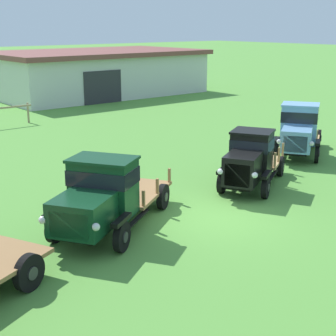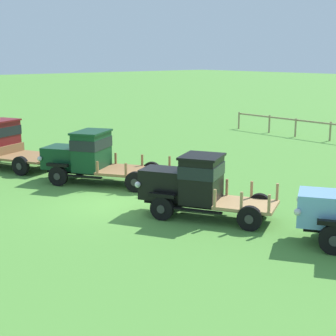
{
  "view_description": "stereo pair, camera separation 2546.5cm",
  "coord_description": "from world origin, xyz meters",
  "px_view_note": "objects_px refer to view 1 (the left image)",
  "views": [
    {
      "loc": [
        -10.63,
        -10.54,
        5.74
      ],
      "look_at": [
        0.11,
        2.41,
        1.0
      ],
      "focal_mm": 55.0,
      "sensor_mm": 36.0,
      "label": 1
    },
    {
      "loc": [
        14.82,
        -10.07,
        5.26
      ],
      "look_at": [
        0.11,
        2.41,
        1.0
      ],
      "focal_mm": 55.0,
      "sensor_mm": 36.0,
      "label": 2
    }
  ],
  "objects_px": {
    "vintage_truck_second_in_line": "(102,196)",
    "vintage_truck_midrow_center": "(250,159)",
    "vintage_truck_far_side": "(299,130)",
    "farm_shed": "(96,72)"
  },
  "relations": [
    {
      "from": "vintage_truck_far_side",
      "to": "vintage_truck_midrow_center",
      "type": "bearing_deg",
      "value": -161.09
    },
    {
      "from": "vintage_truck_second_in_line",
      "to": "vintage_truck_midrow_center",
      "type": "height_order",
      "value": "vintage_truck_second_in_line"
    },
    {
      "from": "vintage_truck_second_in_line",
      "to": "vintage_truck_midrow_center",
      "type": "relative_size",
      "value": 1.17
    },
    {
      "from": "vintage_truck_midrow_center",
      "to": "vintage_truck_far_side",
      "type": "relative_size",
      "value": 0.94
    },
    {
      "from": "vintage_truck_second_in_line",
      "to": "vintage_truck_midrow_center",
      "type": "distance_m",
      "value": 6.28
    },
    {
      "from": "vintage_truck_second_in_line",
      "to": "vintage_truck_midrow_center",
      "type": "xyz_separation_m",
      "value": [
        6.27,
        0.13,
        -0.02
      ]
    },
    {
      "from": "farm_shed",
      "to": "vintage_truck_far_side",
      "type": "height_order",
      "value": "farm_shed"
    },
    {
      "from": "farm_shed",
      "to": "vintage_truck_far_side",
      "type": "relative_size",
      "value": 3.42
    },
    {
      "from": "vintage_truck_second_in_line",
      "to": "vintage_truck_far_side",
      "type": "bearing_deg",
      "value": 9.48
    },
    {
      "from": "vintage_truck_far_side",
      "to": "vintage_truck_second_in_line",
      "type": "bearing_deg",
      "value": -170.52
    }
  ]
}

